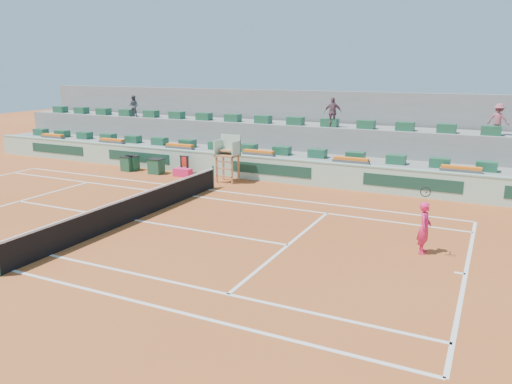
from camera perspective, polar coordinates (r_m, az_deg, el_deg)
ground at (r=19.88m, az=-13.67°, el=-3.15°), size 90.00×90.00×0.00m
seating_tier_lower at (r=28.54m, az=-0.04°, el=3.69°), size 36.00×4.00×1.20m
seating_tier_upper at (r=29.85m, az=1.31°, el=5.51°), size 36.00×2.40×2.60m
stadium_back_wall at (r=31.18m, az=2.55°, el=7.53°), size 36.00×0.40×4.40m
player_bag at (r=27.22m, az=-8.38°, el=2.21°), size 1.00×0.45×0.45m
spectator_left at (r=33.92m, az=-13.82°, el=9.53°), size 0.79×0.69×1.38m
spectator_mid at (r=27.36m, az=8.77°, el=9.00°), size 1.02×0.72×1.60m
spectator_right at (r=26.57m, az=25.96°, el=7.49°), size 1.07×0.78×1.49m
court_lines at (r=19.88m, az=-13.67°, el=-3.14°), size 23.89×11.09×0.01m
tennis_net at (r=19.73m, az=-13.75°, el=-1.69°), size 0.10×11.97×1.10m
advertising_hoarding at (r=26.59m, az=-2.07°, el=2.98°), size 36.00×0.34×1.26m
umpire_chair at (r=25.58m, az=-3.19°, el=4.59°), size 1.10×0.90×2.40m
seat_row_lower at (r=27.60m, az=-0.86°, el=5.06°), size 32.90×0.60×0.44m
seat_row_upper at (r=29.12m, az=0.83°, el=8.31°), size 32.90×0.60×0.44m
flower_planters at (r=27.63m, az=-4.40°, el=4.84°), size 26.80×0.36×0.28m
drink_cooler_a at (r=28.19m, az=-11.33°, el=2.91°), size 0.78×0.68×0.84m
drink_cooler_b at (r=29.43m, az=-13.95°, el=3.24°), size 0.67×0.58×0.84m
drink_cooler_c at (r=29.31m, az=-14.48°, el=3.16°), size 0.67×0.58×0.84m
towel_rack at (r=27.75m, az=-8.19°, el=3.25°), size 0.58×0.10×1.03m
tennis_player at (r=16.62m, az=18.69°, el=-3.86°), size 0.40×0.87×2.28m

